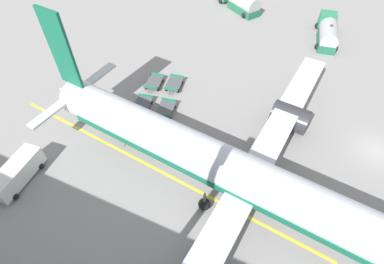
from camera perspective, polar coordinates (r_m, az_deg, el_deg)
The scene contains 12 objects.
ground_plane at distance 36.02m, azimuth 31.56°, elevation -3.14°, with size 500.00×500.00×0.00m, color gray.
airplane at distance 25.57m, azimuth 13.04°, elevation -9.81°, with size 41.20×47.65×12.75m.
fuel_tanker_primary at distance 49.93m, azimuth 24.41°, elevation 16.78°, with size 8.80×4.04×3.15m.
fuel_tanker_secondary at distance 55.25m, azimuth 9.14°, elevation 23.33°, with size 6.86×8.79×3.28m.
service_van at distance 32.10m, azimuth -30.36°, elevation -6.72°, with size 5.54×2.61×2.10m.
baggage_dolly_row_near_col_a at distance 38.12m, azimuth -7.26°, elevation 9.37°, with size 3.51×2.24×0.92m.
baggage_dolly_row_near_col_b at distance 35.21m, azimuth -9.43°, elevation 5.16°, with size 3.52×2.30×0.92m.
baggage_dolly_row_near_col_c at distance 32.48m, azimuth -11.53°, elevation 0.13°, with size 3.52×2.32×0.92m.
baggage_dolly_row_mid_a_col_a at distance 37.65m, azimuth -3.45°, elevation 9.13°, with size 3.51×2.21×0.92m.
baggage_dolly_row_mid_a_col_b at distance 34.33m, azimuth -5.03°, elevation 4.38°, with size 3.51×2.23×0.92m.
baggage_dolly_row_mid_a_col_c at distance 31.71m, azimuth -7.07°, elevation -0.59°, with size 3.50×2.19×0.92m.
stand_guidance_stripe at distance 29.77m, azimuth -7.55°, elevation -6.66°, with size 4.46×35.18×0.01m.
Camera 1 is at (25.01, -9.40, 24.16)m, focal length 28.00 mm.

